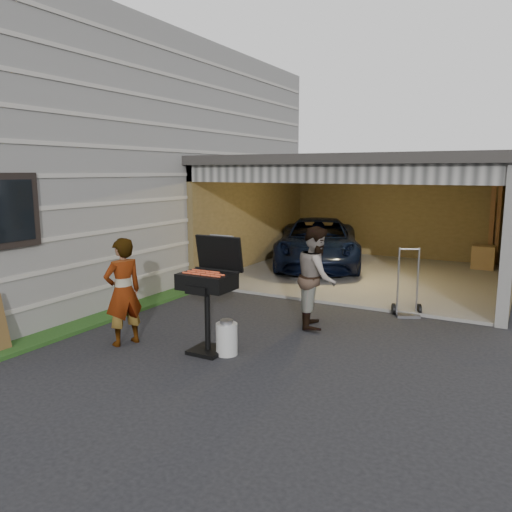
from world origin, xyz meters
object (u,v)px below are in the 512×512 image
(bbq_grill, at_px, (209,285))
(propane_tank, at_px, (227,339))
(man, at_px, (316,277))
(woman, at_px, (123,292))
(hand_truck, at_px, (407,303))
(minivan, at_px, (318,245))

(bbq_grill, xyz_separation_m, propane_tank, (0.28, 0.02, -0.75))
(man, height_order, bbq_grill, man)
(woman, bearing_deg, hand_truck, 155.76)
(woman, bearing_deg, propane_tank, 122.30)
(woman, distance_m, hand_truck, 4.96)
(minivan, xyz_separation_m, woman, (-0.28, -7.00, 0.18))
(propane_tank, bearing_deg, woman, -166.87)
(minivan, bearing_deg, woman, -113.15)
(minivan, xyz_separation_m, bbq_grill, (1.01, -6.66, 0.35))
(man, xyz_separation_m, hand_truck, (1.21, 1.37, -0.61))
(man, distance_m, hand_truck, 1.93)
(man, relative_size, propane_tank, 3.69)
(minivan, bearing_deg, propane_tank, -99.85)
(bbq_grill, relative_size, hand_truck, 1.34)
(minivan, bearing_deg, man, -89.30)
(woman, height_order, man, man)
(hand_truck, bearing_deg, man, -155.29)
(woman, relative_size, man, 0.96)
(bbq_grill, height_order, hand_truck, bbq_grill)
(bbq_grill, distance_m, propane_tank, 0.81)
(bbq_grill, height_order, propane_tank, bbq_grill)
(minivan, distance_m, man, 5.16)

